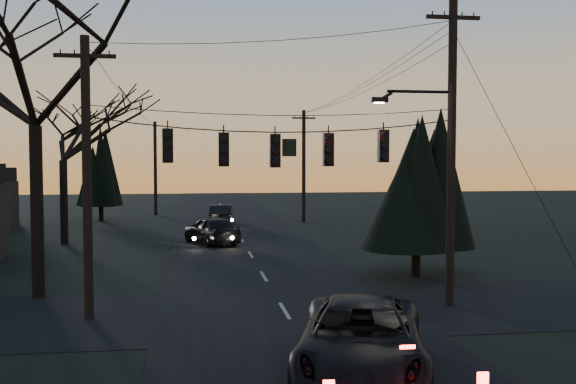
{
  "coord_description": "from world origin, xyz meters",
  "views": [
    {
      "loc": [
        -2.86,
        -9.91,
        4.85
      ],
      "look_at": [
        0.08,
        9.83,
        3.8
      ],
      "focal_mm": 40.0,
      "sensor_mm": 36.0,
      "label": 1
    }
  ],
  "objects": [
    {
      "name": "sedan_oncoming_a",
      "position": [
        -1.81,
        26.42,
        0.8
      ],
      "size": [
        3.45,
        5.04,
        1.59
      ],
      "primitive_type": "imported",
      "rotation": [
        0.0,
        0.0,
        3.51
      ],
      "color": "black",
      "rests_on": "ground"
    },
    {
      "name": "main_road",
      "position": [
        0.0,
        20.0,
        0.01
      ],
      "size": [
        8.0,
        120.0,
        0.02
      ],
      "primitive_type": "cube",
      "color": "black",
      "rests_on": "ground"
    },
    {
      "name": "evergreen_dist",
      "position": [
        -9.91,
        41.34,
        3.87
      ],
      "size": [
        3.14,
        3.14,
        6.57
      ],
      "color": "black",
      "rests_on": "ground"
    },
    {
      "name": "bare_tree_left",
      "position": [
        -8.2,
        13.27,
        8.36
      ],
      "size": [
        10.45,
        10.45,
        11.95
      ],
      "color": "black",
      "rests_on": "ground"
    },
    {
      "name": "sedan_oncoming_b",
      "position": [
        -0.8,
        36.68,
        0.74
      ],
      "size": [
        1.95,
        4.59,
        1.47
      ],
      "primitive_type": "imported",
      "rotation": [
        0.0,
        0.0,
        3.05
      ],
      "color": "black",
      "rests_on": "ground"
    },
    {
      "name": "utility_pole_right",
      "position": [
        5.5,
        10.0,
        0.0
      ],
      "size": [
        5.0,
        0.3,
        10.0
      ],
      "primitive_type": null,
      "color": "black",
      "rests_on": "ground"
    },
    {
      "name": "suv_near",
      "position": [
        0.8,
        3.65,
        0.83
      ],
      "size": [
        4.28,
        6.49,
        1.66
      ],
      "primitive_type": "imported",
      "rotation": [
        0.0,
        0.0,
        -0.28
      ],
      "color": "black",
      "rests_on": "ground"
    },
    {
      "name": "evergreen_right",
      "position": [
        6.22,
        15.23,
        4.27
      ],
      "size": [
        4.1,
        4.1,
        7.36
      ],
      "color": "black",
      "rests_on": "ground"
    },
    {
      "name": "utility_pole_left",
      "position": [
        -6.0,
        10.0,
        0.0
      ],
      "size": [
        1.8,
        0.3,
        8.5
      ],
      "primitive_type": null,
      "color": "black",
      "rests_on": "ground"
    },
    {
      "name": "utility_pole_far_r",
      "position": [
        5.5,
        38.0,
        0.0
      ],
      "size": [
        1.8,
        0.3,
        8.5
      ],
      "primitive_type": null,
      "color": "black",
      "rests_on": "ground"
    },
    {
      "name": "span_signal_assembly",
      "position": [
        -0.24,
        10.0,
        5.18
      ],
      "size": [
        11.5,
        0.44,
        1.67
      ],
      "color": "black",
      "rests_on": "ground"
    },
    {
      "name": "bare_tree_dist",
      "position": [
        -10.06,
        27.68,
        6.64
      ],
      "size": [
        6.55,
        6.55,
        9.51
      ],
      "color": "black",
      "rests_on": "ground"
    },
    {
      "name": "cross_road",
      "position": [
        0.0,
        10.0,
        0.01
      ],
      "size": [
        60.0,
        7.0,
        0.02
      ],
      "primitive_type": "cube",
      "color": "black",
      "rests_on": "ground"
    },
    {
      "name": "utility_pole_far_l",
      "position": [
        -6.0,
        46.0,
        0.0
      ],
      "size": [
        0.3,
        0.3,
        8.0
      ],
      "primitive_type": null,
      "color": "black",
      "rests_on": "ground"
    }
  ]
}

